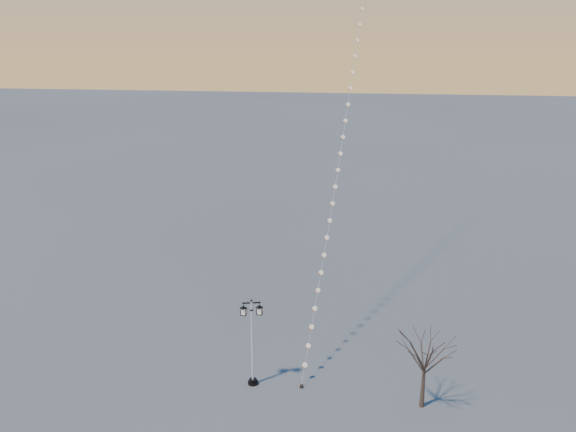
# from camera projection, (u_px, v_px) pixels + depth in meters

# --- Properties ---
(ground) EXTENTS (300.00, 300.00, 0.00)m
(ground) POSITION_uv_depth(u_px,v_px,m) (283.00, 392.00, 33.90)
(ground) COLOR #555555
(ground) RESTS_ON ground
(street_lamp) EXTENTS (1.31, 0.65, 5.24)m
(street_lamp) POSITION_uv_depth(u_px,v_px,m) (252.00, 338.00, 33.77)
(street_lamp) COLOR black
(street_lamp) RESTS_ON ground
(bare_tree) EXTENTS (2.57, 2.57, 4.26)m
(bare_tree) POSITION_uv_depth(u_px,v_px,m) (425.00, 357.00, 31.74)
(bare_tree) COLOR #3F2F25
(bare_tree) RESTS_ON ground
(kite_train) EXTENTS (4.49, 29.08, 35.69)m
(kite_train) POSITION_uv_depth(u_px,v_px,m) (352.00, 49.00, 42.16)
(kite_train) COLOR black
(kite_train) RESTS_ON ground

